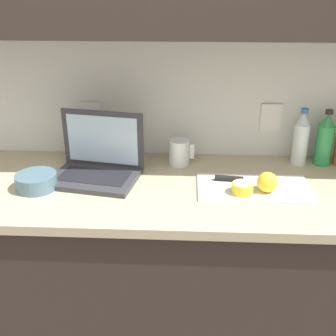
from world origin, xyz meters
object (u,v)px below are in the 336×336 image
(cutting_board, at_px, (254,188))
(bowl_white, at_px, (36,181))
(lemon_half_cut, at_px, (242,188))
(bottle_oil_tall, at_px, (325,140))
(knife, at_px, (237,179))
(bottle_green_soda, at_px, (301,139))
(measuring_cup, at_px, (179,152))
(laptop, at_px, (98,162))
(lemon_whole_beside, at_px, (267,182))

(cutting_board, height_order, bowl_white, bowl_white)
(cutting_board, relative_size, lemon_half_cut, 5.46)
(bottle_oil_tall, height_order, bowl_white, bottle_oil_tall)
(knife, bearing_deg, bowl_white, -168.35)
(bottle_green_soda, bearing_deg, lemon_half_cut, -132.11)
(bottle_green_soda, height_order, bowl_white, bottle_green_soda)
(knife, xyz_separation_m, lemon_half_cut, (0.01, -0.09, 0.01))
(knife, relative_size, measuring_cup, 2.43)
(bottle_green_soda, height_order, bottle_oil_tall, bottle_green_soda)
(laptop, bearing_deg, knife, 5.93)
(knife, height_order, bottle_green_soda, bottle_green_soda)
(bottle_green_soda, bearing_deg, bottle_oil_tall, 0.00)
(lemon_whole_beside, relative_size, measuring_cup, 0.70)
(knife, bearing_deg, laptop, -178.48)
(lemon_whole_beside, xyz_separation_m, bottle_green_soda, (0.18, 0.28, 0.07))
(bottle_green_soda, bearing_deg, laptop, -168.78)
(bottle_oil_tall, xyz_separation_m, bowl_white, (-1.14, -0.28, -0.08))
(knife, height_order, bottle_oil_tall, bottle_oil_tall)
(cutting_board, distance_m, measuring_cup, 0.36)
(cutting_board, xyz_separation_m, measuring_cup, (-0.29, 0.22, 0.05))
(laptop, height_order, bottle_oil_tall, laptop)
(lemon_whole_beside, distance_m, measuring_cup, 0.41)
(laptop, xyz_separation_m, lemon_whole_beside, (0.65, -0.12, -0.01))
(knife, distance_m, bowl_white, 0.77)
(lemon_half_cut, relative_size, lemon_whole_beside, 1.02)
(knife, xyz_separation_m, bottle_oil_tall, (0.38, 0.20, 0.09))
(measuring_cup, bearing_deg, bottle_oil_tall, 3.07)
(cutting_board, relative_size, bottle_oil_tall, 1.77)
(lemon_half_cut, bearing_deg, laptop, 166.42)
(laptop, relative_size, bottle_oil_tall, 1.54)
(bowl_white, bearing_deg, lemon_half_cut, -1.14)
(lemon_half_cut, xyz_separation_m, bowl_white, (-0.77, 0.02, 0.00))
(bottle_oil_tall, distance_m, bowl_white, 1.18)
(cutting_board, distance_m, lemon_half_cut, 0.08)
(bowl_white, bearing_deg, laptop, 29.49)
(cutting_board, bearing_deg, bottle_oil_tall, 37.92)
(measuring_cup, bearing_deg, lemon_half_cut, -48.34)
(lemon_whole_beside, bearing_deg, bottle_oil_tall, 45.41)
(lemon_whole_beside, height_order, bottle_oil_tall, bottle_oil_tall)
(lemon_whole_beside, relative_size, bottle_green_soda, 0.31)
(cutting_board, relative_size, bowl_white, 2.74)
(lemon_half_cut, bearing_deg, cutting_board, 45.19)
(bottle_oil_tall, bearing_deg, bowl_white, -166.00)
(measuring_cup, distance_m, bowl_white, 0.59)
(bottle_green_soda, relative_size, measuring_cup, 2.23)
(knife, distance_m, lemon_whole_beside, 0.13)
(laptop, distance_m, bottle_oil_tall, 0.94)
(bottle_green_soda, distance_m, measuring_cup, 0.51)
(bottle_green_soda, bearing_deg, cutting_board, -131.53)
(lemon_whole_beside, distance_m, bottle_green_soda, 0.34)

